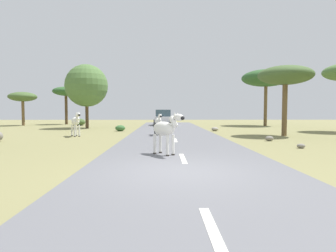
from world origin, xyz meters
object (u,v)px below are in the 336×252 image
object	(u,v)px
bush_0	(79,122)
rock_3	(215,129)
zebra_2	(165,129)
tree_7	(23,97)
zebra_1	(76,122)
tree_6	(66,92)
car_0	(163,118)
zebra_0	(159,122)
rock_2	(301,146)
rock_1	(269,138)
tree_0	(87,86)
tree_5	(266,78)
bush_3	(120,128)
tree_1	(285,76)

from	to	relation	value
bush_0	rock_3	bearing A→B (deg)	-32.08
zebra_2	tree_7	distance (m)	27.14
zebra_1	tree_6	bearing A→B (deg)	-100.38
car_0	rock_3	size ratio (longest dim) A/B	7.09
zebra_0	rock_2	world-z (taller)	zebra_0
zebra_2	rock_1	distance (m)	7.86
zebra_2	tree_0	world-z (taller)	tree_0
car_0	tree_5	size ratio (longest dim) A/B	0.70
zebra_2	tree_6	bearing A→B (deg)	-105.28
zebra_1	bush_0	world-z (taller)	zebra_1
bush_3	rock_2	distance (m)	14.62
tree_1	bush_0	xyz separation A→B (m)	(-17.52, 13.29, -3.57)
rock_1	zebra_0	bearing A→B (deg)	151.64
tree_1	rock_3	size ratio (longest dim) A/B	7.53
tree_6	tree_1	bearing A→B (deg)	-39.25
bush_0	rock_2	xyz separation A→B (m)	(15.63, -19.52, -0.30)
tree_1	tree_5	size ratio (longest dim) A/B	0.75
zebra_1	tree_7	distance (m)	17.22
tree_1	bush_3	distance (m)	13.08
rock_1	rock_3	world-z (taller)	rock_3
zebra_1	bush_0	xyz separation A→B (m)	(-3.74, 13.49, -0.57)
zebra_0	rock_3	distance (m)	6.45
tree_6	rock_2	size ratio (longest dim) A/B	12.36
tree_7	bush_0	size ratio (longest dim) A/B	2.84
tree_0	rock_3	size ratio (longest dim) A/B	9.85
tree_0	bush_0	size ratio (longest dim) A/B	4.56
car_0	rock_3	xyz separation A→B (m)	(4.29, -8.63, -0.69)
zebra_1	bush_3	bearing A→B (deg)	-144.79
car_0	rock_1	bearing A→B (deg)	110.85
rock_3	zebra_2	bearing A→B (deg)	-107.96
zebra_1	tree_5	size ratio (longest dim) A/B	0.26
tree_0	bush_0	bearing A→B (deg)	114.38
car_0	tree_5	distance (m)	12.21
rock_3	bush_0	bearing A→B (deg)	147.92
tree_0	rock_2	world-z (taller)	tree_0
tree_5	tree_6	bearing A→B (deg)	171.16
tree_1	rock_3	bearing A→B (deg)	128.95
rock_1	car_0	bearing A→B (deg)	109.75
car_0	tree_1	world-z (taller)	tree_1
zebra_0	tree_1	distance (m)	8.93
bush_3	zebra_0	bearing A→B (deg)	-53.88
zebra_2	rock_3	world-z (taller)	zebra_2
tree_1	tree_5	world-z (taller)	tree_5
zebra_0	car_0	distance (m)	13.08
zebra_1	tree_6	xyz separation A→B (m)	(-6.19, 16.51, 3.00)
tree_7	rock_2	bearing A→B (deg)	-41.99
zebra_1	zebra_2	size ratio (longest dim) A/B	1.02
zebra_1	tree_5	world-z (taller)	tree_5
zebra_1	tree_7	world-z (taller)	tree_7
rock_3	rock_2	bearing A→B (deg)	-80.18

